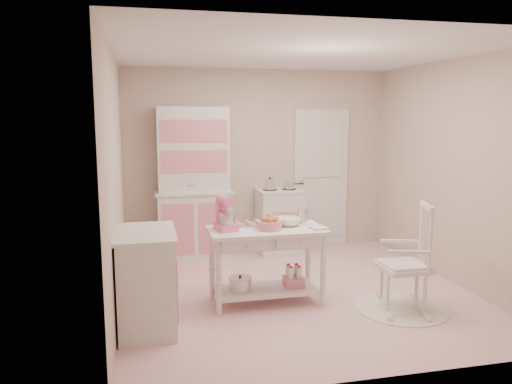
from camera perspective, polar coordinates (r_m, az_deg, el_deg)
room_shell at (r=5.37m, az=4.86°, el=5.42°), size 3.84×3.84×2.62m
door at (r=7.49m, az=7.41°, el=1.52°), size 0.82×0.05×2.04m
hutch at (r=6.86m, az=-7.11°, el=1.03°), size 1.06×0.50×2.08m
stove at (r=7.13m, az=2.67°, el=-3.35°), size 0.62×0.57×0.92m
base_cabinet at (r=4.76m, az=-12.39°, el=-9.82°), size 0.54×0.84×0.92m
lace_rug at (r=5.43m, az=16.30°, el=-12.67°), size 0.92×0.92×0.01m
rocking_chair at (r=5.26m, az=16.55°, el=-7.14°), size 0.67×0.83×1.10m
work_table at (r=5.27m, az=1.18°, el=-8.43°), size 1.20×0.60×0.80m
stand_mixer at (r=5.07m, az=-3.47°, el=-2.50°), size 0.26×0.32×0.34m
cookie_tray at (r=5.31m, az=-0.85°, el=-3.76°), size 0.34×0.24×0.02m
bread_basket at (r=5.12m, az=1.55°, el=-3.81°), size 0.25×0.25×0.09m
mixing_bowl at (r=5.30m, az=3.72°, el=-3.41°), size 0.27×0.27×0.08m
metal_pitcher at (r=5.42m, az=5.32°, el=-2.69°), size 0.10×0.10×0.17m
recipe_book at (r=5.18m, az=6.37°, el=-4.11°), size 0.18×0.22×0.02m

